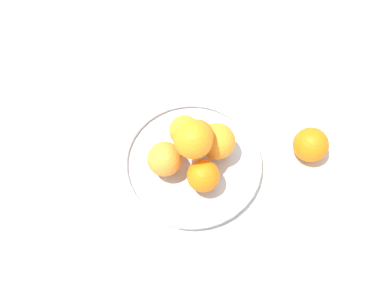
% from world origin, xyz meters
% --- Properties ---
extents(ground_plane, '(4.00, 4.00, 0.00)m').
position_xyz_m(ground_plane, '(0.00, 0.00, 0.00)').
color(ground_plane, beige).
extents(fruit_bowl, '(0.32, 0.32, 0.03)m').
position_xyz_m(fruit_bowl, '(0.00, 0.00, 0.01)').
color(fruit_bowl, silver).
rests_on(fruit_bowl, ground_plane).
extents(orange_pile, '(0.19, 0.20, 0.14)m').
position_xyz_m(orange_pile, '(0.00, 0.00, 0.09)').
color(orange_pile, orange).
rests_on(orange_pile, fruit_bowl).
extents(stray_orange, '(0.08, 0.08, 0.08)m').
position_xyz_m(stray_orange, '(0.08, 0.26, 0.04)').
color(stray_orange, orange).
rests_on(stray_orange, ground_plane).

